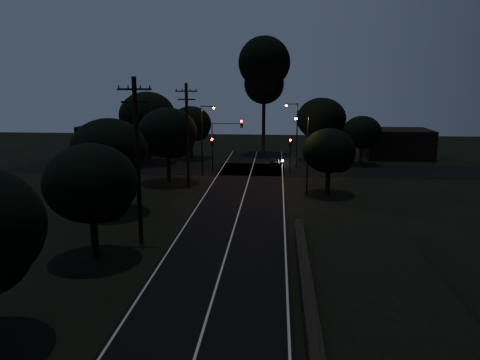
{
  "coord_description": "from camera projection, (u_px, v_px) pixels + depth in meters",
  "views": [
    {
      "loc": [
        3.12,
        -14.52,
        10.75
      ],
      "look_at": [
        0.0,
        24.0,
        2.5
      ],
      "focal_mm": 35.0,
      "sensor_mm": 36.0,
      "label": 1
    }
  ],
  "objects": [
    {
      "name": "tree_right_a",
      "position": [
        331.0,
        152.0,
        44.29
      ],
      "size": [
        4.99,
        4.99,
        6.35
      ],
      "color": "black",
      "rests_on": "ground"
    },
    {
      "name": "streetlight_c",
      "position": [
        306.0,
        149.0,
        44.52
      ],
      "size": [
        1.46,
        0.26,
        7.5
      ],
      "color": "black",
      "rests_on": "ground"
    },
    {
      "name": "signal_right",
      "position": [
        290.0,
        149.0,
        54.67
      ],
      "size": [
        0.28,
        0.35,
        4.1
      ],
      "color": "black",
      "rests_on": "ground"
    },
    {
      "name": "tree_far_e",
      "position": [
        363.0,
        133.0,
        60.39
      ],
      "size": [
        4.96,
        4.96,
        6.29
      ],
      "color": "black",
      "rests_on": "ground"
    },
    {
      "name": "tree_left_d",
      "position": [
        169.0,
        134.0,
        49.24
      ],
      "size": [
        6.3,
        6.3,
        7.99
      ],
      "color": "black",
      "rests_on": "ground"
    },
    {
      "name": "tree_far_w",
      "position": [
        149.0,
        117.0,
        61.16
      ],
      "size": [
        7.33,
        7.33,
        9.35
      ],
      "color": "black",
      "rests_on": "ground"
    },
    {
      "name": "tree_far_ne",
      "position": [
        323.0,
        120.0,
        63.38
      ],
      "size": [
        6.71,
        6.71,
        8.48
      ],
      "color": "black",
      "rests_on": "ground"
    },
    {
      "name": "tree_left_c",
      "position": [
        111.0,
        152.0,
        37.73
      ],
      "size": [
        6.18,
        6.18,
        7.81
      ],
      "color": "black",
      "rests_on": "ground"
    },
    {
      "name": "streetlight_b",
      "position": [
        295.0,
        131.0,
        58.15
      ],
      "size": [
        1.66,
        0.26,
        8.0
      ],
      "color": "black",
      "rests_on": "ground"
    },
    {
      "name": "tree_far_nw",
      "position": [
        192.0,
        125.0,
        64.99
      ],
      "size": [
        5.74,
        5.74,
        7.27
      ],
      "color": "black",
      "rests_on": "ground"
    },
    {
      "name": "signal_mast",
      "position": [
        226.0,
        136.0,
        54.96
      ],
      "size": [
        3.7,
        0.35,
        6.25
      ],
      "color": "black",
      "rests_on": "ground"
    },
    {
      "name": "utility_pole_mid",
      "position": [
        138.0,
        159.0,
        30.55
      ],
      "size": [
        2.2,
        0.3,
        11.0
      ],
      "color": "black",
      "rests_on": "ground"
    },
    {
      "name": "road_surface",
      "position": [
        246.0,
        189.0,
        46.98
      ],
      "size": [
        60.0,
        70.0,
        0.03
      ],
      "color": "black",
      "rests_on": "ground"
    },
    {
      "name": "utility_pole_far",
      "position": [
        187.0,
        134.0,
        47.17
      ],
      "size": [
        2.2,
        0.3,
        10.5
      ],
      "color": "black",
      "rests_on": "ground"
    },
    {
      "name": "retaining_wall",
      "position": [
        389.0,
        337.0,
        18.83
      ],
      "size": [
        6.93,
        26.0,
        1.6
      ],
      "color": "black",
      "rests_on": "ground"
    },
    {
      "name": "building_left",
      "position": [
        120.0,
        140.0,
        68.46
      ],
      "size": [
        10.0,
        8.0,
        4.4
      ],
      "primitive_type": "cube",
      "color": "black",
      "rests_on": "ground"
    },
    {
      "name": "building_right",
      "position": [
        397.0,
        143.0,
        66.31
      ],
      "size": [
        9.0,
        7.0,
        4.0
      ],
      "primitive_type": "cube",
      "color": "black",
      "rests_on": "ground"
    },
    {
      "name": "tall_pine",
      "position": [
        264.0,
        69.0,
        67.62
      ],
      "size": [
        7.5,
        7.5,
        17.04
      ],
      "color": "black",
      "rests_on": "ground"
    },
    {
      "name": "car",
      "position": [
        276.0,
        162.0,
        59.64
      ],
      "size": [
        1.79,
        3.2,
        1.03
      ],
      "primitive_type": "imported",
      "rotation": [
        0.0,
        0.0,
        2.94
      ],
      "color": "black",
      "rests_on": "ground"
    },
    {
      "name": "tree_left_b",
      "position": [
        93.0,
        185.0,
        27.89
      ],
      "size": [
        5.59,
        5.59,
        7.11
      ],
      "color": "black",
      "rests_on": "ground"
    },
    {
      "name": "signal_left",
      "position": [
        212.0,
        149.0,
        55.4
      ],
      "size": [
        0.28,
        0.35,
        4.1
      ],
      "color": "black",
      "rests_on": "ground"
    },
    {
      "name": "streetlight_a",
      "position": [
        203.0,
        135.0,
        53.14
      ],
      "size": [
        1.66,
        0.26,
        8.0
      ],
      "color": "black",
      "rests_on": "ground"
    }
  ]
}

